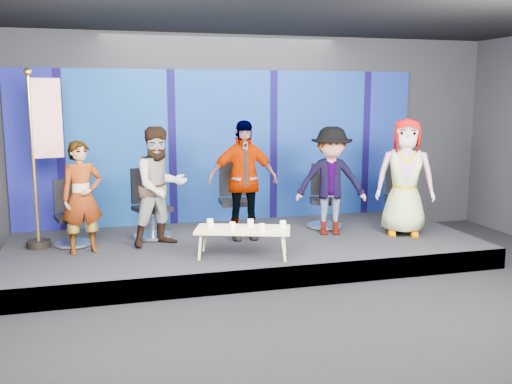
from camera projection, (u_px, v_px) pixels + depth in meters
ground at (299, 319)px, 6.37m from camera, size 10.00×10.00×0.00m
room_walls at (302, 99)px, 5.96m from camera, size 10.02×8.02×3.51m
riser at (245, 249)px, 8.72m from camera, size 7.00×3.00×0.30m
backdrop at (224, 147)px, 9.86m from camera, size 7.00×0.08×2.60m
chair_a at (72, 224)px, 8.33m from camera, size 0.66×0.66×0.97m
panelist_a at (82, 197)px, 7.86m from camera, size 0.64×0.50×1.57m
chair_b at (151, 215)px, 8.78m from camera, size 0.78×0.78×1.07m
panelist_b at (160, 187)px, 8.25m from camera, size 1.02×0.91×1.74m
chair_c at (235, 209)px, 9.21m from camera, size 0.67×0.67×1.12m
panelist_c at (243, 180)px, 8.64m from camera, size 1.09×0.51×1.81m
chair_d at (324, 207)px, 9.50m from camera, size 0.73×0.73×1.05m
panelist_d at (331, 181)px, 8.92m from camera, size 1.23×0.91×1.70m
chair_e at (400, 205)px, 9.46m from camera, size 0.85×0.85×1.13m
panelist_e at (405, 177)px, 8.87m from camera, size 1.06×0.91×1.83m
coffee_table at (243, 231)px, 7.73m from camera, size 1.38×0.93×0.39m
mug_a at (210, 223)px, 7.83m from camera, size 0.09×0.09×0.11m
mug_b at (232, 226)px, 7.69m from camera, size 0.08×0.08×0.09m
mug_c at (251, 223)px, 7.83m from camera, size 0.09×0.09×0.10m
mug_d at (262, 227)px, 7.61m from camera, size 0.08×0.08×0.09m
mug_e at (283, 224)px, 7.76m from camera, size 0.08×0.08×0.10m
flag_stand at (43, 154)px, 8.08m from camera, size 0.58×0.34×2.55m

